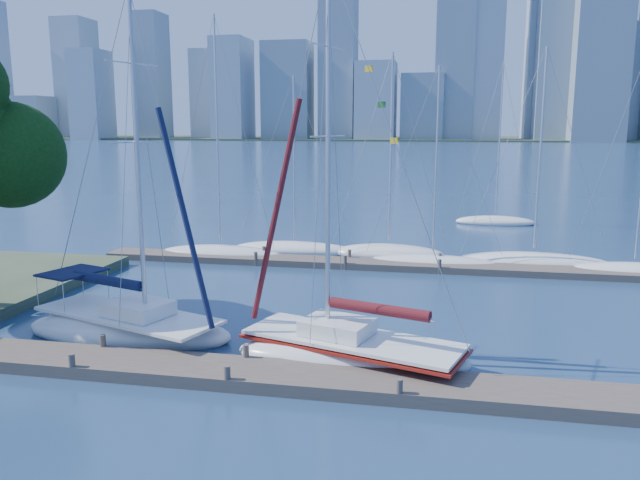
# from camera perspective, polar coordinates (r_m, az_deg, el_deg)

# --- Properties ---
(ground) EXTENTS (700.00, 700.00, 0.00)m
(ground) POSITION_cam_1_polar(r_m,az_deg,el_deg) (19.78, -7.57, -12.54)
(ground) COLOR navy
(ground) RESTS_ON ground
(near_dock) EXTENTS (26.00, 2.00, 0.40)m
(near_dock) POSITION_cam_1_polar(r_m,az_deg,el_deg) (19.71, -7.58, -12.00)
(near_dock) COLOR #4B4037
(near_dock) RESTS_ON ground
(far_dock) EXTENTS (30.00, 1.80, 0.36)m
(far_dock) POSITION_cam_1_polar(r_m,az_deg,el_deg) (34.29, 4.16, -2.20)
(far_dock) COLOR #4B4037
(far_dock) RESTS_ON ground
(far_shore) EXTENTS (800.00, 100.00, 1.50)m
(far_shore) POSITION_cam_1_polar(r_m,az_deg,el_deg) (337.35, 10.16, 9.07)
(far_shore) COLOR #38472D
(far_shore) RESTS_ON ground
(sailboat_navy) EXTENTS (8.34, 5.01, 12.75)m
(sailboat_navy) POSITION_cam_1_polar(r_m,az_deg,el_deg) (23.93, -17.22, -6.20)
(sailboat_navy) COLOR silver
(sailboat_navy) RESTS_ON ground
(sailboat_maroon) EXTENTS (8.11, 4.71, 13.18)m
(sailboat_maroon) POSITION_cam_1_polar(r_m,az_deg,el_deg) (20.48, 2.92, -8.36)
(sailboat_maroon) COLOR silver
(sailboat_maroon) RESTS_ON ground
(bg_boat_0) EXTENTS (7.75, 4.23, 14.04)m
(bg_boat_0) POSITION_cam_1_polar(r_m,az_deg,el_deg) (37.13, -9.05, -1.18)
(bg_boat_0) COLOR silver
(bg_boat_0) RESTS_ON ground
(bg_boat_1) EXTENTS (7.89, 3.52, 10.83)m
(bg_boat_1) POSITION_cam_1_polar(r_m,az_deg,el_deg) (38.07, -2.32, -0.82)
(bg_boat_1) COLOR silver
(bg_boat_1) RESTS_ON ground
(bg_boat_2) EXTENTS (6.89, 3.70, 12.04)m
(bg_boat_2) POSITION_cam_1_polar(r_m,az_deg,el_deg) (36.99, 6.31, -1.16)
(bg_boat_2) COLOR silver
(bg_boat_2) RESTS_ON ground
(bg_boat_3) EXTENTS (7.39, 2.18, 11.05)m
(bg_boat_3) POSITION_cam_1_polar(r_m,az_deg,el_deg) (34.94, 10.28, -2.04)
(bg_boat_3) COLOR silver
(bg_boat_3) RESTS_ON ground
(bg_boat_4) EXTENTS (8.66, 4.91, 12.06)m
(bg_boat_4) POSITION_cam_1_polar(r_m,az_deg,el_deg) (36.30, 18.92, -1.91)
(bg_boat_4) COLOR silver
(bg_boat_4) RESTS_ON ground
(bg_boat_5) EXTENTS (6.54, 2.69, 12.65)m
(bg_boat_5) POSITION_cam_1_polar(r_m,az_deg,el_deg) (36.20, 26.78, -2.53)
(bg_boat_5) COLOR silver
(bg_boat_5) RESTS_ON ground
(bg_boat_7) EXTENTS (6.41, 3.76, 12.64)m
(bg_boat_7) POSITION_cam_1_polar(r_m,az_deg,el_deg) (50.78, 15.74, 1.68)
(bg_boat_7) COLOR silver
(bg_boat_7) RESTS_ON ground
(skyline) EXTENTS (502.36, 51.31, 119.41)m
(skyline) POSITION_cam_1_polar(r_m,az_deg,el_deg) (309.23, 14.27, 15.44)
(skyline) COLOR #7E8DA3
(skyline) RESTS_ON ground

